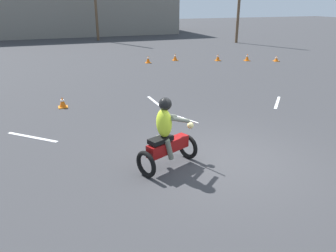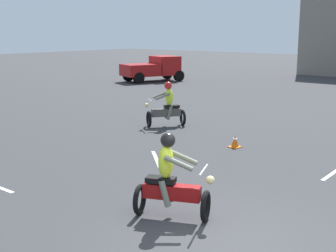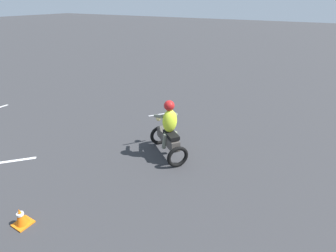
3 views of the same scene
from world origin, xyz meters
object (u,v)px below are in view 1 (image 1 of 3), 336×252
Objects in this scene: traffic_cone_far_center at (218,57)px; traffic_cone_far_left at (63,102)px; traffic_cone_far_right at (247,57)px; traffic_cone_mid_center at (276,59)px; motorcycle_rider_foreground at (167,138)px; traffic_cone_near_left at (175,57)px; traffic_cone_mid_left at (148,59)px.

traffic_cone_far_center is 1.10× the size of traffic_cone_far_left.
traffic_cone_mid_center is at bearing -27.05° from traffic_cone_far_right.
traffic_cone_near_left is at bearing 134.20° from motorcycle_rider_foreground.
traffic_cone_far_left is at bearing -126.61° from traffic_cone_mid_left.
traffic_cone_near_left is 2.70m from traffic_cone_far_center.
traffic_cone_mid_center is 0.73× the size of traffic_cone_mid_left.
motorcycle_rider_foreground is 5.84m from traffic_cone_far_left.
traffic_cone_mid_center is 14.14m from traffic_cone_far_left.
traffic_cone_far_right reaches higher than traffic_cone_mid_center.
traffic_cone_far_right is at bearing -13.50° from traffic_cone_mid_left.
traffic_cone_far_left is at bearing 175.80° from motorcycle_rider_foreground.
traffic_cone_far_left is (-9.87, -6.63, -0.02)m from traffic_cone_far_center.
traffic_cone_far_center is at bearing 123.49° from motorcycle_rider_foreground.
traffic_cone_far_right is (6.08, -1.46, -0.01)m from traffic_cone_mid_left.
traffic_cone_mid_center is at bearing -24.33° from traffic_cone_far_center.
motorcycle_rider_foreground is at bearing -136.72° from traffic_cone_mid_center.
traffic_cone_mid_left is 1.02× the size of traffic_cone_far_right.
traffic_cone_far_center is (7.98, 12.13, -0.52)m from motorcycle_rider_foreground.
traffic_cone_far_right is 1.12× the size of traffic_cone_far_left.
traffic_cone_near_left is at bearing 7.65° from traffic_cone_mid_left.
traffic_cone_far_left is at bearing -152.81° from traffic_cone_far_right.
traffic_cone_mid_left is at bearing 169.88° from traffic_cone_far_center.
traffic_cone_far_center is (-3.31, 1.50, 0.05)m from traffic_cone_mid_center.
traffic_cone_mid_center is 8.00m from traffic_cone_mid_left.
traffic_cone_mid_left is at bearing 141.19° from motorcycle_rider_foreground.
traffic_cone_far_right is at bearing -21.67° from traffic_cone_far_center.
traffic_cone_far_left is at bearing -133.92° from traffic_cone_near_left.
traffic_cone_mid_left is 4.43m from traffic_cone_far_center.
motorcycle_rider_foreground is 3.82× the size of traffic_cone_far_right.
traffic_cone_mid_left reaches higher than traffic_cone_far_right.
traffic_cone_far_right is 1.84m from traffic_cone_far_center.
motorcycle_rider_foreground is 15.01m from traffic_cone_far_right.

